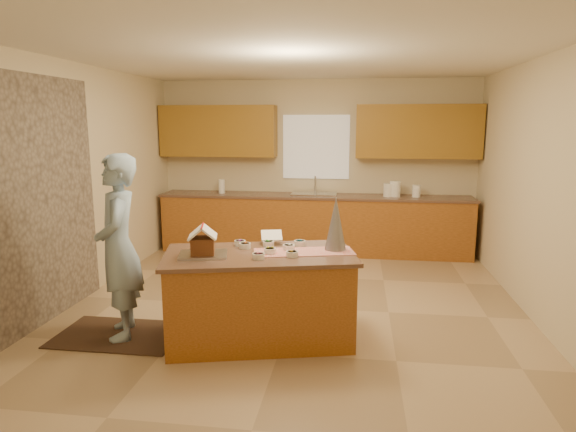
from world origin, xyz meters
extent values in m
plane|color=tan|center=(0.00, 0.00, 0.00)|extent=(5.50, 5.50, 0.00)
plane|color=silver|center=(0.00, 0.00, 2.70)|extent=(5.50, 5.50, 0.00)
plane|color=beige|center=(0.00, 2.75, 1.35)|extent=(5.50, 5.50, 0.00)
plane|color=beige|center=(0.00, -2.75, 1.35)|extent=(5.50, 5.50, 0.00)
plane|color=beige|center=(-2.50, 0.00, 1.35)|extent=(5.50, 5.50, 0.00)
plane|color=beige|center=(2.50, 0.00, 1.35)|extent=(5.50, 5.50, 0.00)
plane|color=gray|center=(-2.48, -0.80, 1.25)|extent=(0.00, 2.50, 2.50)
cube|color=white|center=(0.00, 2.72, 1.65)|extent=(1.05, 0.03, 1.00)
cube|color=#A25A21|center=(0.00, 2.45, 0.44)|extent=(4.80, 0.60, 0.88)
cube|color=brown|center=(0.00, 2.45, 0.90)|extent=(4.85, 0.63, 0.04)
cube|color=olive|center=(-1.55, 2.57, 1.90)|extent=(1.85, 0.35, 0.80)
cube|color=olive|center=(1.55, 2.57, 1.90)|extent=(1.85, 0.35, 0.80)
cube|color=silver|center=(0.00, 2.45, 0.89)|extent=(0.70, 0.45, 0.12)
cylinder|color=silver|center=(0.00, 2.63, 1.06)|extent=(0.03, 0.03, 0.28)
cube|color=#A25A21|center=(-0.22, -0.87, 0.41)|extent=(1.81, 1.20, 0.81)
cube|color=brown|center=(-0.22, -0.87, 0.83)|extent=(1.90, 1.29, 0.04)
cube|color=#B4140C|center=(0.18, -0.77, 0.85)|extent=(0.97, 0.54, 0.01)
cube|color=silver|center=(-0.70, -1.03, 0.86)|extent=(0.49, 0.40, 0.02)
cube|color=white|center=(-0.17, -0.50, 0.93)|extent=(0.23, 0.20, 0.09)
cone|color=#B1B3BE|center=(0.47, -0.65, 1.10)|extent=(0.24, 0.24, 0.51)
cube|color=black|center=(-1.59, -0.96, 0.01)|extent=(1.18, 0.77, 0.01)
imported|color=#93B2D0|center=(-1.54, -0.96, 0.88)|extent=(0.63, 0.75, 1.74)
cylinder|color=white|center=(1.13, 2.45, 1.02)|extent=(0.15, 0.15, 0.20)
cylinder|color=white|center=(1.24, 2.45, 1.04)|extent=(0.16, 0.16, 0.24)
cylinder|color=white|center=(1.56, 2.45, 1.01)|extent=(0.13, 0.13, 0.18)
cylinder|color=white|center=(-1.49, 2.45, 1.03)|extent=(0.10, 0.10, 0.22)
cube|color=brown|center=(-0.70, -1.03, 0.94)|extent=(0.25, 0.26, 0.15)
cube|color=white|center=(-0.76, -1.05, 1.07)|extent=(0.19, 0.28, 0.12)
cube|color=white|center=(-0.64, -1.02, 1.07)|extent=(0.19, 0.28, 0.12)
cylinder|color=red|center=(-0.70, -1.03, 1.12)|extent=(0.08, 0.26, 0.02)
cylinder|color=pink|center=(-0.19, -1.06, 0.87)|extent=(0.11, 0.11, 0.05)
cylinder|color=teal|center=(0.12, -0.53, 0.87)|extent=(0.11, 0.11, 0.05)
cylinder|color=yellow|center=(-0.12, -0.87, 0.87)|extent=(0.11, 0.11, 0.05)
cylinder|color=green|center=(-0.18, -0.60, 0.87)|extent=(0.11, 0.11, 0.05)
cylinder|color=white|center=(0.04, -0.72, 0.87)|extent=(0.11, 0.11, 0.05)
cylinder|color=purple|center=(-0.46, -0.61, 0.87)|extent=(0.11, 0.11, 0.05)
cylinder|color=gold|center=(0.10, -0.95, 0.87)|extent=(0.11, 0.11, 0.05)
cylinder|color=orange|center=(-0.39, -0.71, 0.87)|extent=(0.11, 0.11, 0.05)
camera|label=1|loc=(0.65, -5.21, 2.02)|focal=30.93mm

